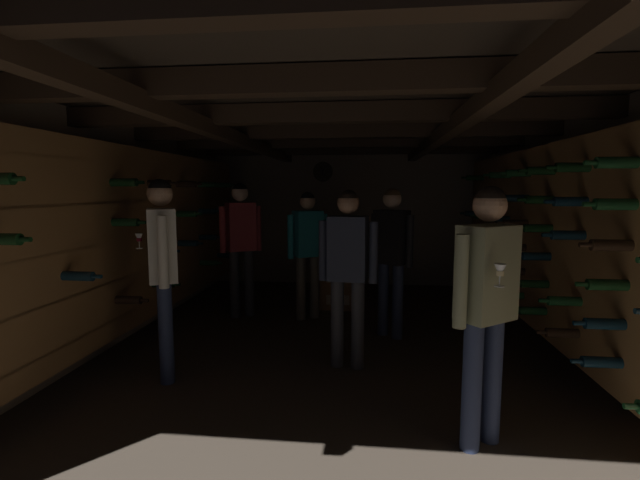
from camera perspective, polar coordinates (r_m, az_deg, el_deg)
The scene contains 10 objects.
ground_plane at distance 4.62m, azimuth 1.75°, elevation -14.06°, with size 8.40×8.40×0.00m, color #473D33.
room_shell at distance 4.60m, azimuth 2.16°, elevation 4.07°, with size 4.72×6.52×2.41m.
wine_crate_stack at distance 6.09m, azimuth 2.44°, elevation -6.01°, with size 0.52×0.35×0.60m.
display_bottle at distance 6.02m, azimuth 1.76°, elevation -1.94°, with size 0.08×0.08×0.35m.
person_host_center at distance 3.96m, azimuth 3.62°, elevation -2.88°, with size 0.54×0.27×1.62m.
person_guest_far_left at distance 5.65m, azimuth -10.21°, elevation 0.49°, with size 0.47×0.44×1.71m.
person_guest_rear_center at distance 5.48m, azimuth -1.60°, elevation -0.45°, with size 0.47×0.43×1.60m.
person_guest_near_right at distance 2.91m, azimuth 20.72°, elevation -6.37°, with size 0.45×0.44×1.65m.
person_guest_far_right at distance 4.85m, azimuth 9.23°, elevation -1.06°, with size 0.46×0.38×1.64m.
person_guest_mid_left at distance 3.93m, azimuth -19.71°, elevation -2.36°, with size 0.42×0.49×1.71m.
Camera 1 is at (0.33, -4.31, 1.63)m, focal length 24.71 mm.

